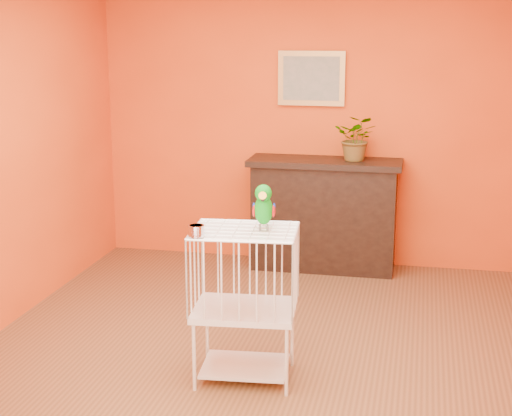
# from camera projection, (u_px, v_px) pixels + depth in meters

# --- Properties ---
(ground) EXTENTS (4.50, 4.50, 0.00)m
(ground) POSITION_uv_depth(u_px,v_px,m) (262.00, 352.00, 5.50)
(ground) COLOR brown
(ground) RESTS_ON ground
(room_shell) EXTENTS (4.50, 4.50, 4.50)m
(room_shell) POSITION_uv_depth(u_px,v_px,m) (263.00, 127.00, 5.13)
(room_shell) COLOR #EB5116
(room_shell) RESTS_ON ground
(console_cabinet) EXTENTS (1.39, 0.50, 1.03)m
(console_cabinet) POSITION_uv_depth(u_px,v_px,m) (324.00, 214.00, 7.26)
(console_cabinet) COLOR black
(console_cabinet) RESTS_ON ground
(potted_plant) EXTENTS (0.43, 0.46, 0.32)m
(potted_plant) POSITION_uv_depth(u_px,v_px,m) (357.00, 143.00, 7.07)
(potted_plant) COLOR #26722D
(potted_plant) RESTS_ON console_cabinet
(framed_picture) EXTENTS (0.62, 0.04, 0.50)m
(framed_picture) POSITION_uv_depth(u_px,v_px,m) (311.00, 78.00, 7.20)
(framed_picture) COLOR #B38140
(framed_picture) RESTS_ON room_shell
(birdcage) EXTENTS (0.68, 0.55, 0.99)m
(birdcage) POSITION_uv_depth(u_px,v_px,m) (245.00, 303.00, 4.99)
(birdcage) COLOR silver
(birdcage) RESTS_ON ground
(feed_cup) EXTENTS (0.10, 0.10, 0.07)m
(feed_cup) POSITION_uv_depth(u_px,v_px,m) (196.00, 231.00, 4.70)
(feed_cup) COLOR silver
(feed_cup) RESTS_ON birdcage
(parrot) EXTENTS (0.15, 0.27, 0.30)m
(parrot) POSITION_uv_depth(u_px,v_px,m) (264.00, 207.00, 4.84)
(parrot) COLOR #59544C
(parrot) RESTS_ON birdcage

